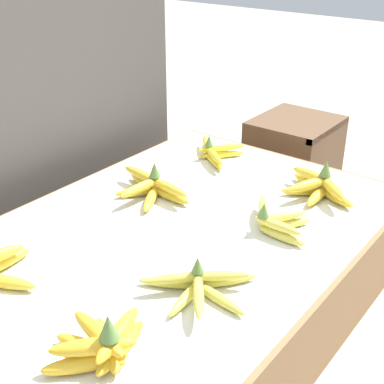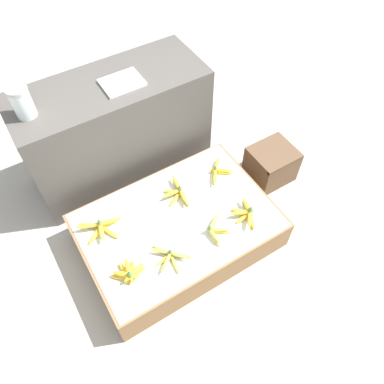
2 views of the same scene
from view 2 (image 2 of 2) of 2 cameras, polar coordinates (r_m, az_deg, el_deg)
ground_plane at (r=2.61m, az=-2.07°, el=-7.25°), size 10.00×10.00×0.00m
display_platform at (r=2.50m, az=-2.16°, el=-5.85°), size 1.23×0.85×0.25m
back_vendor_table at (r=2.75m, az=-11.38°, el=9.30°), size 1.29×0.52×0.80m
wooden_crate at (r=2.88m, az=11.97°, el=4.18°), size 0.32×0.29×0.28m
banana_bunch_front_left at (r=2.21m, az=-9.54°, el=-12.12°), size 0.21×0.17×0.11m
banana_bunch_front_midleft at (r=2.24m, az=-3.40°, el=-9.75°), size 0.23×0.25×0.08m
banana_bunch_front_midright at (r=2.33m, az=3.60°, el=-5.75°), size 0.14×0.20×0.09m
banana_bunch_front_right at (r=2.41m, az=8.35°, el=-3.19°), size 0.18×0.23×0.11m
banana_bunch_middle_left at (r=2.40m, az=-13.80°, el=-5.21°), size 0.28×0.24×0.11m
banana_bunch_middle_midright at (r=2.48m, az=-2.17°, el=-0.02°), size 0.18×0.27×0.10m
banana_bunch_middle_right at (r=2.61m, az=3.89°, el=3.23°), size 0.19×0.21×0.08m
glass_jar at (r=2.36m, az=-24.53°, el=12.39°), size 0.12×0.12×0.19m
foam_tray_white at (r=2.47m, az=-10.61°, el=16.09°), size 0.25×0.20×0.02m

